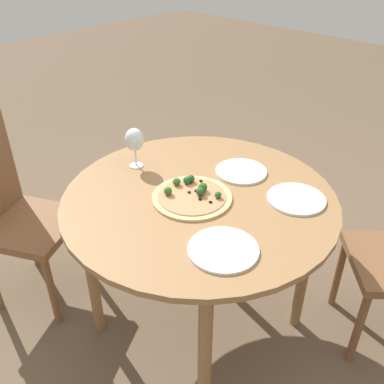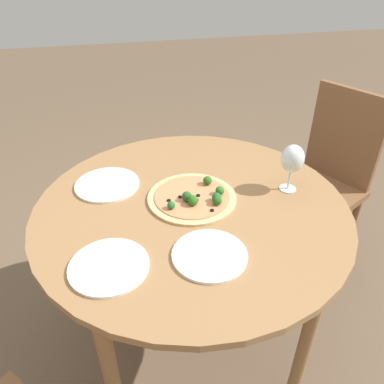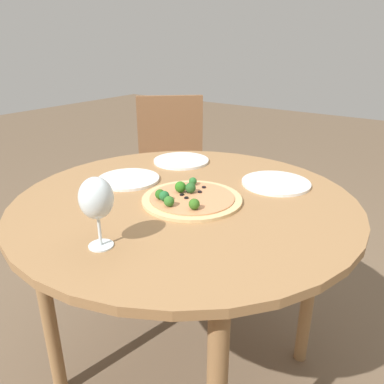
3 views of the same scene
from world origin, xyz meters
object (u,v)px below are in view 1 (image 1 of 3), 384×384
plate_far (241,171)px  plate_side (296,199)px  wine_glass (134,140)px  pizza (192,195)px  plate_near (223,249)px  chair_2 (15,212)px

plate_far → plate_side: same height
wine_glass → plate_side: wine_glass is taller
pizza → plate_near: pizza is taller
pizza → plate_far: pizza is taller
wine_glass → plate_near: size_ratio=0.75×
chair_2 → plate_far: chair_2 is taller
wine_glass → plate_far: 0.48m
plate_side → pizza: bearing=-139.2°
wine_glass → plate_far: bearing=36.1°
plate_near → wine_glass: bearing=164.7°
plate_far → plate_side: 0.29m
pizza → wine_glass: 0.38m
wine_glass → pizza: bearing=-2.5°
chair_2 → wine_glass: (0.45, 0.41, 0.39)m
chair_2 → wine_glass: same height
plate_near → plate_far: 0.53m
plate_near → chair_2: bearing=-168.1°
plate_far → chair_2: bearing=-140.3°
plate_near → plate_far: size_ratio=1.07×
wine_glass → plate_side: bearing=20.7°
plate_side → chair_2: bearing=-149.3°
plate_side → wine_glass: bearing=-159.3°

